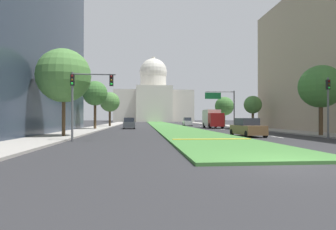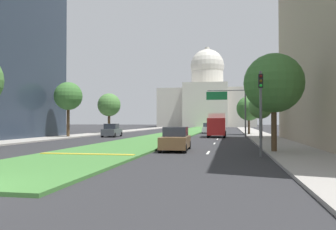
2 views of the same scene
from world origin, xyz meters
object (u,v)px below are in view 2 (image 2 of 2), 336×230
Objects in this scene: street_tree_left_far at (109,105)px; sedan_midblock at (112,131)px; capitol_building at (207,99)px; street_tree_right_near at (274,83)px; street_tree_left_mid at (68,96)px; sedan_distant at (208,128)px; overhead_guide_sign at (231,103)px; traffic_light_near_right at (261,102)px; street_tree_right_far at (249,109)px; street_tree_right_mid at (261,107)px; sedan_lead_stopped at (176,140)px; box_truck_delivery at (217,125)px.

street_tree_left_far is 12.17m from sedan_midblock.
capitol_building is 109.59m from street_tree_right_near.
street_tree_left_mid is 7.42m from sedan_midblock.
overhead_guide_sign is at bearing -75.03° from sedan_distant.
street_tree_right_near is at bearing 67.59° from traffic_light_near_right.
street_tree_left_mid is at bearing -92.63° from street_tree_left_far.
capitol_building is at bearing 98.54° from street_tree_right_far.
overhead_guide_sign is 1.06× the size of street_tree_right_far.
street_tree_left_far is (-23.98, 13.48, 1.10)m from street_tree_right_mid.
street_tree_left_far reaches higher than street_tree_right_far.
street_tree_right_near is 39.30m from street_tree_left_far.
capitol_building is 108.54m from sedan_lead_stopped.
sedan_lead_stopped is at bearing -95.72° from box_truck_delivery.
street_tree_right_far reaches higher than traffic_light_near_right.
overhead_guide_sign is at bearing -9.59° from box_truck_delivery.
sedan_distant is at bearing 53.02° from sedan_midblock.
box_truck_delivery is (-3.56, 25.46, -1.64)m from traffic_light_near_right.
sedan_lead_stopped is at bearing -90.16° from sedan_distant.
street_tree_right_far is (23.32, -0.15, -0.76)m from street_tree_left_far.
street_tree_right_mid reaches higher than sedan_distant.
box_truck_delivery is at bearing 170.41° from overhead_guide_sign.
capitol_building is 91.69m from street_tree_right_mid.
street_tree_right_mid is at bearing -8.25° from sedan_midblock.
street_tree_left_far reaches higher than street_tree_right_mid.
street_tree_right_mid is at bearing -87.13° from street_tree_right_far.
traffic_light_near_right is 30.80m from street_tree_left_mid.
traffic_light_near_right is 3.17m from street_tree_right_near.
overhead_guide_sign is (8.75, -86.29, -5.94)m from capitol_building.
capitol_building is 5.22× the size of street_tree_left_far.
street_tree_right_near is 1.46× the size of sedan_lead_stopped.
overhead_guide_sign is 9.45m from street_tree_right_far.
street_tree_right_mid is 0.86× the size of street_tree_right_far.
box_truck_delivery is at bearing 84.28° from sedan_lead_stopped.
traffic_light_near_right is 25.24m from overhead_guide_sign.
street_tree_right_mid is at bearing -68.64° from sedan_distant.
traffic_light_near_right is at bearing -81.92° from sedan_distant.
sedan_midblock is at bearing -67.94° from street_tree_left_far.
overhead_guide_sign is 0.89× the size of street_tree_left_mid.
street_tree_left_mid is 1.06× the size of street_tree_left_far.
street_tree_right_mid is 27.53m from street_tree_left_far.
street_tree_right_near is 18.24m from street_tree_right_mid.
street_tree_left_mid is 13.75m from street_tree_left_far.
street_tree_right_far is 9.49m from sedan_distant.
overhead_guide_sign is 22.42m from street_tree_left_far.
overhead_guide_sign is (-1.72, 25.15, 1.32)m from traffic_light_near_right.
street_tree_right_near is 1.05× the size of box_truck_delivery.
street_tree_right_far reaches higher than street_tree_right_mid.
box_truck_delivery is at bearing 97.96° from traffic_light_near_right.
street_tree_left_far is at bearing 126.30° from street_tree_right_near.
street_tree_left_mid is (-23.90, 17.95, 0.72)m from street_tree_right_near.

